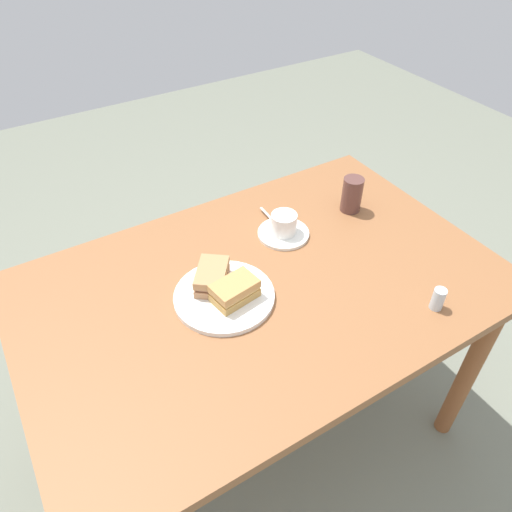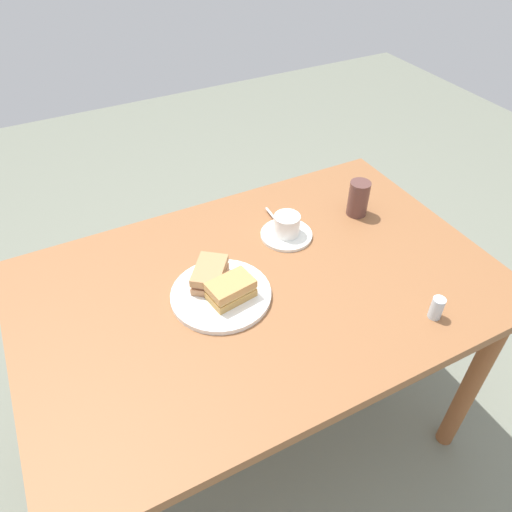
% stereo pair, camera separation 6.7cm
% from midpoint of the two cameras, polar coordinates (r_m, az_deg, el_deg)
% --- Properties ---
extents(ground_plane, '(6.00, 6.00, 0.00)m').
position_cam_midpoint_polar(ground_plane, '(1.88, -0.45, -19.47)').
color(ground_plane, slate).
extents(dining_table, '(1.28, 0.83, 0.74)m').
position_cam_midpoint_polar(dining_table, '(1.36, -0.59, -6.09)').
color(dining_table, brown).
rests_on(dining_table, ground_plane).
extents(sandwich_plate, '(0.26, 0.26, 0.01)m').
position_cam_midpoint_polar(sandwich_plate, '(1.25, -5.33, -4.80)').
color(sandwich_plate, white).
rests_on(sandwich_plate, dining_table).
extents(sandwich_front, '(0.12, 0.09, 0.05)m').
position_cam_midpoint_polar(sandwich_front, '(1.21, -4.14, -4.17)').
color(sandwich_front, '#B68A47').
rests_on(sandwich_front, sandwich_plate).
extents(sandwich_back, '(0.13, 0.14, 0.05)m').
position_cam_midpoint_polar(sandwich_back, '(1.26, -6.77, -2.49)').
color(sandwich_back, '#AE7A53').
rests_on(sandwich_back, sandwich_plate).
extents(coffee_saucer, '(0.15, 0.15, 0.01)m').
position_cam_midpoint_polar(coffee_saucer, '(1.44, 1.94, 2.67)').
color(coffee_saucer, white).
rests_on(coffee_saucer, dining_table).
extents(coffee_cup, '(0.09, 0.09, 0.06)m').
position_cam_midpoint_polar(coffee_cup, '(1.42, 2.00, 3.94)').
color(coffee_cup, white).
rests_on(coffee_cup, coffee_saucer).
extents(spoon, '(0.02, 0.10, 0.01)m').
position_cam_midpoint_polar(spoon, '(1.49, 0.52, 4.45)').
color(spoon, silver).
rests_on(spoon, coffee_saucer).
extents(salt_shaker, '(0.03, 0.03, 0.06)m').
position_cam_midpoint_polar(salt_shaker, '(1.28, 19.41, -4.87)').
color(salt_shaker, silver).
rests_on(salt_shaker, dining_table).
extents(drinking_glass, '(0.06, 0.06, 0.11)m').
position_cam_midpoint_polar(drinking_glass, '(1.54, 10.09, 7.17)').
color(drinking_glass, brown).
rests_on(drinking_glass, dining_table).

